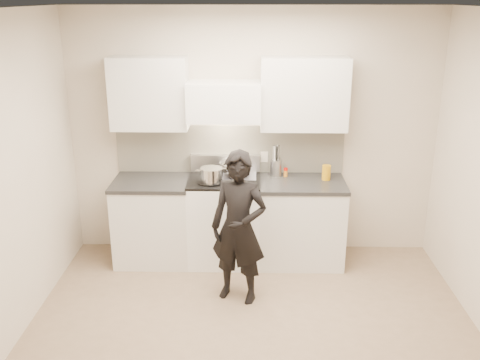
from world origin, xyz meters
name	(u,v)px	position (x,y,z in m)	size (l,w,h in m)	color
ground_plane	(252,335)	(0.00, 0.00, 0.00)	(4.00, 4.00, 0.00)	#876F57
room_shell	(246,146)	(-0.06, 0.37, 1.60)	(4.04, 3.54, 2.70)	beige
stove	(225,219)	(-0.30, 1.42, 0.47)	(0.76, 0.65, 0.96)	white
counter_right	(301,221)	(0.53, 1.43, 0.46)	(0.92, 0.67, 0.92)	silver
counter_left	(154,220)	(-1.08, 1.43, 0.46)	(0.82, 0.67, 0.92)	silver
wok	(236,166)	(-0.18, 1.52, 1.05)	(0.35, 0.43, 0.28)	silver
stock_pot	(211,175)	(-0.42, 1.28, 1.04)	(0.32, 0.26, 0.15)	silver
utensil_crock	(276,167)	(0.25, 1.61, 1.03)	(0.13, 0.13, 0.34)	silver
spice_jar	(286,172)	(0.36, 1.59, 0.97)	(0.04, 0.04, 0.10)	orange
oil_glass	(326,172)	(0.79, 1.49, 1.00)	(0.09, 0.09, 0.16)	#C88A0C
person	(239,228)	(-0.13, 0.62, 0.74)	(0.54, 0.35, 1.48)	black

